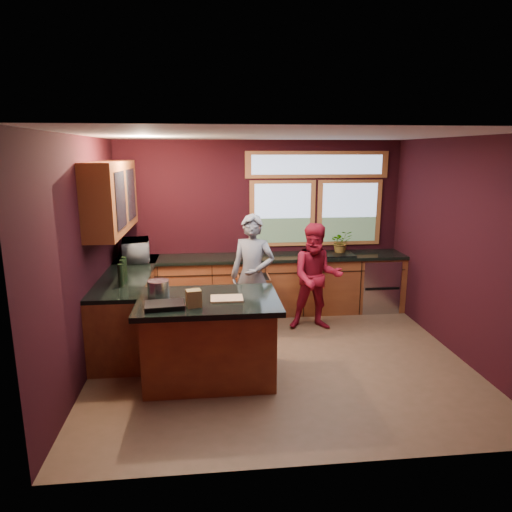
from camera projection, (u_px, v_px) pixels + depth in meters
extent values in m
plane|color=brown|center=(279.00, 358.00, 5.69)|extent=(4.50, 4.50, 0.00)
cube|color=black|center=(261.00, 226.00, 7.33)|extent=(4.50, 0.02, 2.70)
cube|color=black|center=(322.00, 310.00, 3.45)|extent=(4.50, 0.02, 2.70)
cube|color=black|center=(84.00, 258.00, 5.15)|extent=(0.02, 4.00, 2.70)
cube|color=black|center=(460.00, 249.00, 5.62)|extent=(0.02, 4.00, 2.70)
cube|color=silver|center=(282.00, 135.00, 5.09)|extent=(4.50, 4.00, 0.02)
cube|color=#899BBE|center=(282.00, 214.00, 7.30)|extent=(1.06, 0.02, 1.06)
cube|color=#899BBE|center=(349.00, 213.00, 7.42)|extent=(1.06, 0.02, 1.06)
cube|color=#A55F30|center=(318.00, 165.00, 7.19)|extent=(2.30, 0.02, 0.42)
cube|color=#612917|center=(112.00, 197.00, 5.86)|extent=(0.36, 1.80, 0.90)
cube|color=#612917|center=(263.00, 286.00, 7.24)|extent=(4.50, 0.60, 0.88)
cube|color=black|center=(263.00, 257.00, 7.13)|extent=(4.50, 0.64, 0.05)
cube|color=#B7B7BC|center=(376.00, 283.00, 7.42)|extent=(0.60, 0.58, 0.85)
cube|color=black|center=(332.00, 256.00, 7.21)|extent=(0.66, 0.46, 0.05)
cube|color=#612917|center=(128.00, 308.00, 6.21)|extent=(0.60, 2.30, 0.88)
cube|color=black|center=(127.00, 275.00, 6.11)|extent=(0.64, 2.30, 0.05)
cube|color=#612917|center=(209.00, 341.00, 5.11)|extent=(1.40, 0.90, 0.88)
cube|color=black|center=(208.00, 301.00, 5.01)|extent=(1.55, 1.05, 0.06)
imported|color=slate|center=(253.00, 276.00, 6.23)|extent=(0.73, 0.62, 1.71)
imported|color=maroon|center=(316.00, 277.00, 6.50)|extent=(0.81, 0.67, 1.54)
imported|color=#999999|center=(136.00, 250.00, 6.78)|extent=(0.47, 0.62, 0.32)
imported|color=#999999|center=(341.00, 242.00, 7.27)|extent=(0.33, 0.29, 0.37)
cylinder|color=silver|center=(315.00, 246.00, 7.19)|extent=(0.12, 0.12, 0.28)
cube|color=tan|center=(227.00, 299.00, 4.97)|extent=(0.35, 0.25, 0.02)
cylinder|color=silver|center=(158.00, 288.00, 5.07)|extent=(0.24, 0.24, 0.18)
cube|color=brown|center=(194.00, 298.00, 4.72)|extent=(0.17, 0.15, 0.18)
cube|color=black|center=(165.00, 305.00, 4.71)|extent=(0.43, 0.32, 0.05)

